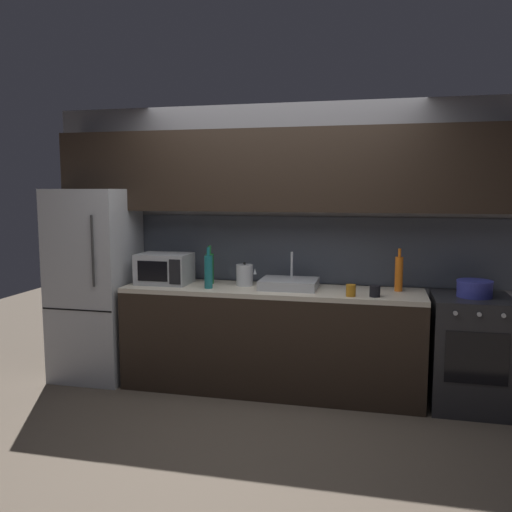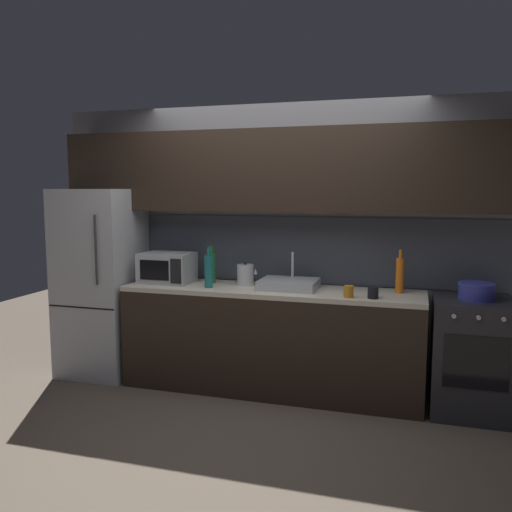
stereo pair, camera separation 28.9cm
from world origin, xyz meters
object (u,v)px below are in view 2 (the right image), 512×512
(refrigerator, at_px, (101,282))
(microwave, at_px, (167,268))
(oven_range, at_px, (472,356))
(wine_bottle_teal, at_px, (209,271))
(mug_amber, at_px, (349,292))
(cooking_pot, at_px, (477,291))
(wine_bottle_green, at_px, (212,267))
(wine_bottle_orange, at_px, (400,275))
(mug_dark, at_px, (373,293))
(kettle, at_px, (245,275))

(refrigerator, bearing_deg, microwave, 1.55)
(oven_range, bearing_deg, wine_bottle_teal, -176.82)
(refrigerator, relative_size, wine_bottle_teal, 4.94)
(oven_range, relative_size, mug_amber, 9.58)
(cooking_pot, bearing_deg, wine_bottle_teal, -176.80)
(wine_bottle_green, bearing_deg, mug_amber, -13.21)
(wine_bottle_orange, bearing_deg, cooking_pot, -11.34)
(oven_range, bearing_deg, wine_bottle_orange, 168.32)
(oven_range, xyz_separation_m, wine_bottle_orange, (-0.56, 0.12, 0.60))
(wine_bottle_teal, relative_size, mug_dark, 3.93)
(refrigerator, height_order, wine_bottle_orange, refrigerator)
(refrigerator, xyz_separation_m, wine_bottle_orange, (2.72, 0.12, 0.18))
(mug_dark, bearing_deg, refrigerator, 175.94)
(kettle, distance_m, mug_amber, 0.98)
(mug_dark, relative_size, mug_amber, 0.95)
(microwave, height_order, kettle, microwave)
(wine_bottle_orange, xyz_separation_m, mug_dark, (-0.19, -0.29, -0.10))
(wine_bottle_green, bearing_deg, cooking_pot, -2.54)
(refrigerator, relative_size, oven_range, 1.94)
(wine_bottle_teal, distance_m, mug_amber, 1.21)
(wine_bottle_teal, relative_size, mug_amber, 3.75)
(refrigerator, bearing_deg, wine_bottle_green, 5.19)
(microwave, height_order, cooking_pot, microwave)
(kettle, bearing_deg, wine_bottle_teal, -143.63)
(microwave, bearing_deg, wine_bottle_teal, -16.83)
(oven_range, height_order, cooking_pot, cooking_pot)
(cooking_pot, bearing_deg, kettle, 177.65)
(wine_bottle_green, distance_m, mug_amber, 1.30)
(wine_bottle_orange, bearing_deg, refrigerator, -177.57)
(kettle, height_order, wine_bottle_teal, wine_bottle_teal)
(microwave, bearing_deg, wine_bottle_orange, 2.72)
(mug_amber, bearing_deg, mug_dark, 5.97)
(microwave, relative_size, cooking_pot, 1.69)
(refrigerator, bearing_deg, cooking_pot, 0.00)
(microwave, distance_m, kettle, 0.73)
(microwave, height_order, mug_amber, microwave)
(wine_bottle_orange, bearing_deg, mug_dark, -122.61)
(wine_bottle_orange, relative_size, mug_dark, 3.97)
(wine_bottle_teal, bearing_deg, cooking_pot, 3.20)
(wine_bottle_teal, bearing_deg, refrigerator, 173.97)
(kettle, relative_size, wine_bottle_orange, 0.59)
(wine_bottle_green, xyz_separation_m, mug_amber, (1.26, -0.30, -0.10))
(kettle, bearing_deg, cooking_pot, -2.35)
(microwave, relative_size, wine_bottle_orange, 1.29)
(refrigerator, relative_size, mug_amber, 18.55)
(oven_range, distance_m, wine_bottle_orange, 0.83)
(microwave, distance_m, wine_bottle_teal, 0.48)
(refrigerator, xyz_separation_m, wine_bottle_green, (1.08, 0.10, 0.17))
(oven_range, bearing_deg, wine_bottle_green, 177.42)
(microwave, bearing_deg, kettle, 4.65)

